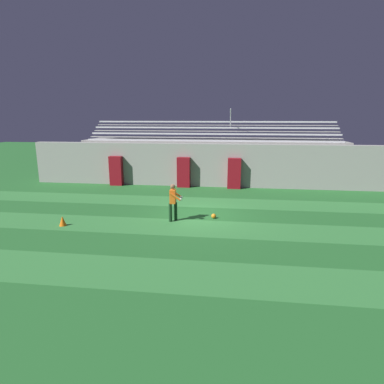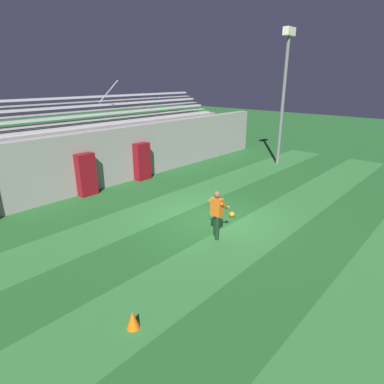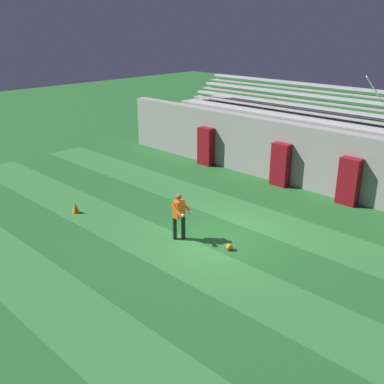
{
  "view_description": "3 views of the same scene",
  "coord_description": "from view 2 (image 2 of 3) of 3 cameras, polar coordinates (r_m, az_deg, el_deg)",
  "views": [
    {
      "loc": [
        1.57,
        -14.42,
        4.51
      ],
      "look_at": [
        -0.28,
        -0.19,
        1.13
      ],
      "focal_mm": 30.0,
      "sensor_mm": 36.0,
      "label": 1
    },
    {
      "loc": [
        -8.84,
        -7.01,
        5.14
      ],
      "look_at": [
        -1.25,
        -0.19,
        1.5
      ],
      "focal_mm": 30.0,
      "sensor_mm": 36.0,
      "label": 2
    },
    {
      "loc": [
        9.0,
        -10.75,
        7.01
      ],
      "look_at": [
        -0.58,
        -0.88,
        1.79
      ],
      "focal_mm": 42.0,
      "sensor_mm": 36.0,
      "label": 3
    }
  ],
  "objects": [
    {
      "name": "back_wall",
      "position": [
        16.57,
        -14.55,
        5.98
      ],
      "size": [
        24.0,
        0.6,
        2.8
      ],
      "primitive_type": "cube",
      "color": "#999691",
      "rests_on": "ground"
    },
    {
      "name": "turf_stripe_far",
      "position": [
        13.79,
        -4.07,
        -2.27
      ],
      "size": [
        28.0,
        2.06,
        0.01
      ],
      "primitive_type": "cube",
      "color": "#337A38",
      "rests_on": "ground"
    },
    {
      "name": "goalkeeper",
      "position": [
        10.69,
        4.46,
        -3.47
      ],
      "size": [
        0.57,
        0.58,
        1.67
      ],
      "color": "#143319",
      "rests_on": "ground"
    },
    {
      "name": "turf_stripe_mid",
      "position": [
        11.44,
        10.62,
        -7.4
      ],
      "size": [
        28.0,
        2.06,
        0.01
      ],
      "primitive_type": "cube",
      "color": "#337A38",
      "rests_on": "ground"
    },
    {
      "name": "padding_pillar_gate_left",
      "position": [
        15.4,
        -18.28,
        2.95
      ],
      "size": [
        0.83,
        0.44,
        1.95
      ],
      "primitive_type": "cube",
      "color": "maroon",
      "rests_on": "ground"
    },
    {
      "name": "padding_pillar_gate_right",
      "position": [
        17.17,
        -8.88,
        5.38
      ],
      "size": [
        0.83,
        0.44,
        1.95
      ],
      "primitive_type": "cube",
      "color": "maroon",
      "rests_on": "ground"
    },
    {
      "name": "floodlight_pole",
      "position": [
        20.52,
        16.15,
        18.39
      ],
      "size": [
        0.9,
        0.36,
        7.79
      ],
      "color": "slate",
      "rests_on": "ground"
    },
    {
      "name": "soccer_ball",
      "position": [
        12.63,
        7.12,
        -3.97
      ],
      "size": [
        0.22,
        0.22,
        0.22
      ],
      "primitive_type": "sphere",
      "color": "orange",
      "rests_on": "ground"
    },
    {
      "name": "bleacher_stand",
      "position": [
        18.21,
        -18.13,
        7.15
      ],
      "size": [
        18.0,
        3.35,
        5.03
      ],
      "color": "#999691",
      "rests_on": "ground"
    },
    {
      "name": "traffic_cone",
      "position": [
        7.56,
        -10.47,
        -21.44
      ],
      "size": [
        0.3,
        0.3,
        0.42
      ],
      "primitive_type": "cone",
      "color": "orange",
      "rests_on": "ground"
    },
    {
      "name": "ground_plane",
      "position": [
        12.4,
        3.22,
        -4.88
      ],
      "size": [
        80.0,
        80.0,
        0.0
      ],
      "primitive_type": "plane",
      "color": "#236028"
    }
  ]
}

